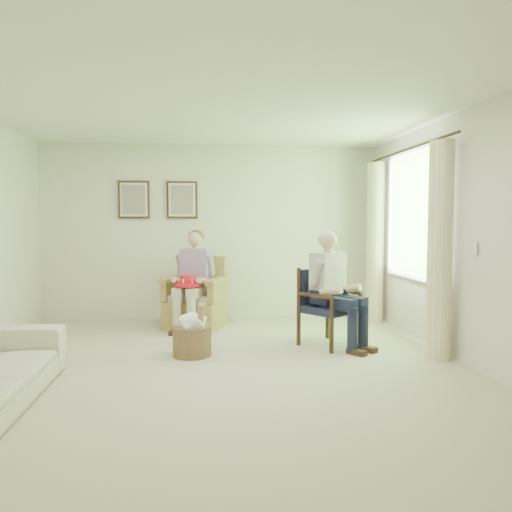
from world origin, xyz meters
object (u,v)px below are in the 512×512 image
Objects in this scene: person_wicker at (195,273)px; person_dark at (331,281)px; wood_armchair at (328,303)px; hatbox at (192,334)px; wicker_armchair at (195,305)px; red_hat at (188,282)px.

person_dark is at bearing -16.18° from person_wicker.
person_dark reaches higher than wood_armchair.
hatbox is at bearing 151.40° from person_dark.
person_dark is 1.70m from hatbox.
wood_armchair is 0.32m from person_dark.
wicker_armchair is 0.47m from person_wicker.
hatbox is at bearing -70.16° from wicker_armchair.
wicker_armchair reaches higher than wood_armchair.
wood_armchair reaches higher than red_hat.
wicker_armchair is 1.57× the size of hatbox.
wood_armchair is 1.91m from person_wicker.
person_wicker is 1.49m from hatbox.
wood_armchair is 2.51× the size of red_hat.
person_dark reaches higher than wicker_armchair.
wood_armchair is at bearing -12.56° from person_wicker.
person_wicker reaches higher than hatbox.
hatbox is (-1.60, -0.21, -0.53)m from person_dark.
red_hat is (-1.67, 0.99, -0.11)m from person_dark.
person_wicker is (-0.00, -0.13, 0.45)m from wicker_armchair.
person_dark is at bearing 7.40° from hatbox.
wicker_armchair reaches higher than hatbox.
person_wicker reaches higher than red_hat.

